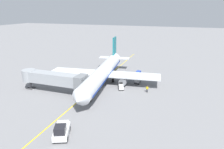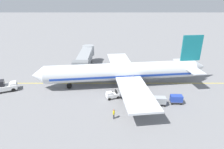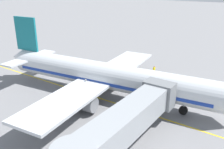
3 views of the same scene
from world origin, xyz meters
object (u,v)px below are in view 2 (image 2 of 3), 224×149
Objects in this scene: baggage_cart_front at (145,102)px; ground_crew_wing_walker at (114,113)px; jet_bridge at (85,58)px; baggage_cart_third_in_train at (176,99)px; baggage_cart_second_in_train at (160,100)px; pushback_tractor at (4,86)px; parked_airliner at (123,72)px; baggage_tug_lead at (112,95)px.

ground_crew_wing_walker is (-3.58, 5.46, 0.00)m from baggage_cart_front.
ground_crew_wing_walker is (-21.48, -7.21, -2.51)m from jet_bridge.
baggage_cart_third_in_train is at bearing -132.15° from jet_bridge.
baggage_cart_front and baggage_cart_second_in_train have the same top height.
jet_bridge reaches higher than baggage_cart_third_in_train.
pushback_tractor is at bearing 79.88° from baggage_cart_second_in_train.
baggage_cart_front is 6.53m from ground_crew_wing_walker.
parked_airliner is 22.09× the size of ground_crew_wing_walker.
baggage_cart_front is (-5.93, -27.74, -0.15)m from pushback_tractor.
baggage_tug_lead is at bearing -155.12° from jet_bridge.
ground_crew_wing_walker is (-12.22, 2.05, -2.23)m from parked_airliner.
jet_bridge is 19.39m from pushback_tractor.
ground_crew_wing_walker reaches higher than baggage_cart_second_in_train.
jet_bridge is 23.38m from baggage_cart_second_in_train.
baggage_cart_second_in_train is at bearing -138.49° from jet_bridge.
parked_airliner is 12.17m from baggage_cart_third_in_train.
parked_airliner is 12.76× the size of baggage_cart_third_in_train.
baggage_cart_third_in_train is (0.61, -3.15, 0.00)m from baggage_cart_second_in_train.
jet_bridge reaches higher than ground_crew_wing_walker.
baggage_cart_second_in_train is (0.50, -2.73, 0.00)m from baggage_cart_front.
baggage_cart_front and baggage_cart_third_in_train have the same top height.
parked_airliner is 9.56m from baggage_cart_front.
pushback_tractor reaches higher than baggage_cart_front.
ground_crew_wing_walker is (-9.51, -22.28, -0.15)m from pushback_tractor.
parked_airliner is 12.76× the size of baggage_cart_second_in_train.
pushback_tractor is 24.23m from ground_crew_wing_walker.
parked_airliner reaches higher than ground_crew_wing_walker.
baggage_tug_lead reaches higher than baggage_cart_third_in_train.
parked_airliner is at bearing 50.97° from baggage_cart_third_in_train.
baggage_cart_third_in_train is (-16.79, -18.55, -2.51)m from jet_bridge.
parked_airliner reaches higher than baggage_cart_second_in_train.
pushback_tractor is 1.68× the size of baggage_cart_second_in_train.
pushback_tractor is 1.78× the size of baggage_tug_lead.
ground_crew_wing_walker is at bearing 123.24° from baggage_cart_front.
baggage_tug_lead is 8.78m from baggage_cart_second_in_train.
ground_crew_wing_walker is at bearing 170.48° from parked_airliner.
parked_airliner is 12.59m from ground_crew_wing_walker.
baggage_cart_front is 5.99m from baggage_cart_third_in_train.
jet_bridge is 5.87× the size of baggage_cart_second_in_train.
jet_bridge is 25.15m from baggage_cart_third_in_train.
ground_crew_wing_walker reaches higher than baggage_tug_lead.
baggage_cart_second_in_train is at bearing -100.12° from pushback_tractor.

